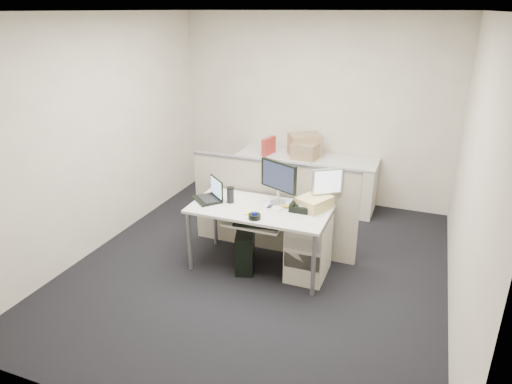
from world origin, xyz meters
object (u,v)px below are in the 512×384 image
at_px(monitor_main, 278,183).
at_px(desk, 259,213).
at_px(laptop, 207,190).
at_px(desk_phone, 300,208).

bearing_deg(monitor_main, desk, -105.19).
bearing_deg(desk, monitor_main, 50.19).
xyz_separation_m(desk, laptop, (-0.62, -0.02, 0.19)).
distance_m(desk, laptop, 0.65).
xyz_separation_m(monitor_main, laptop, (-0.77, -0.20, -0.12)).
distance_m(desk, desk_phone, 0.44).
relative_size(laptop, desk_phone, 1.59).
xyz_separation_m(laptop, desk_phone, (1.05, 0.10, -0.09)).
xyz_separation_m(monitor_main, desk_phone, (0.28, -0.10, -0.21)).
bearing_deg(monitor_main, desk_phone, 4.69).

